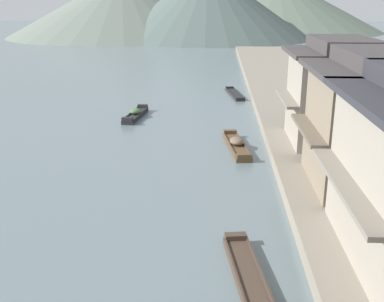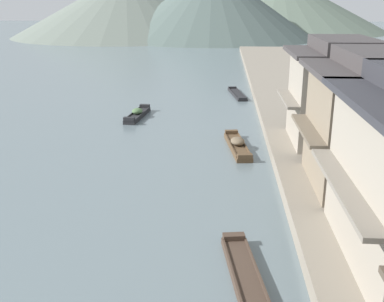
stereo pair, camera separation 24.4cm
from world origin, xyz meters
name	(u,v)px [view 1 (the left image)]	position (x,y,z in m)	size (l,w,h in m)	color
boat_moored_nearest	(250,280)	(4.50, 11.42, 0.14)	(1.71, 5.62, 0.43)	#423328
boat_moored_second	(235,94)	(4.96, 42.87, 0.11)	(1.81, 5.89, 0.35)	#232326
boat_moored_third	(135,114)	(-3.10, 33.50, 0.25)	(1.36, 4.88, 0.73)	#232326
boat_moored_far	(237,145)	(4.56, 25.92, 0.24)	(1.68, 5.50, 0.73)	brown
house_waterfront_tall	(375,122)	(10.42, 18.83, 3.65)	(6.43, 6.31, 6.14)	#7F705B
house_waterfront_narrow	(339,92)	(10.44, 25.72, 3.66)	(6.48, 6.13, 6.14)	gray
hill_far_west	(122,5)	(-20.69, 117.71, 7.42)	(56.50, 56.50, 14.84)	slate
hill_far_centre	(274,3)	(18.93, 138.40, 7.72)	(60.72, 60.72, 15.44)	#5B6B5B
hill_far_east	(208,3)	(0.69, 111.62, 8.02)	(47.82, 47.82, 16.03)	#4C5B56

